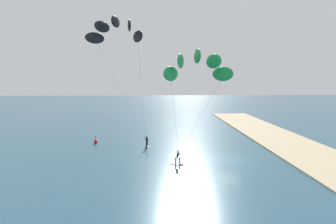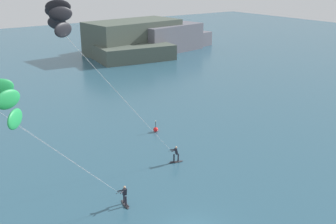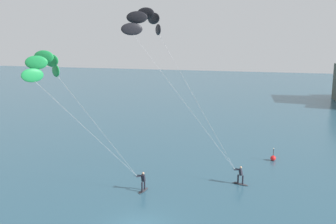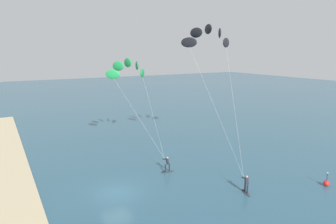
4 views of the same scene
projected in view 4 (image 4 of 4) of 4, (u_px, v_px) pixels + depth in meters
The scene contains 4 objects.
ground_plane at pixel (117, 192), 27.29m from camera, with size 240.00×240.00×0.00m, color #2D566B.
kitesurfer_nearshore at pixel (209, 41), 33.44m from camera, with size 11.80×6.01×15.51m.
kitesurfer_mid_water at pixel (129, 72), 36.36m from camera, with size 9.62×5.49×11.74m.
marker_buoy at pixel (326, 183), 28.53m from camera, with size 0.56×0.56×1.38m.
Camera 4 is at (24.26, -8.60, 12.54)m, focal length 32.26 mm.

